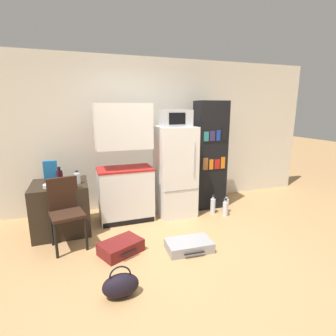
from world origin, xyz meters
The scene contains 19 objects.
ground_plane centered at (0.00, 0.00, 0.00)m, with size 24.00×24.00×0.00m, color tan.
wall_back centered at (0.20, 2.00, 1.34)m, with size 6.40×0.10×2.68m.
side_table centered at (-1.54, 1.24, 0.37)m, with size 0.78×0.73×0.75m.
kitchen_hutch centered at (-0.56, 1.35, 0.88)m, with size 0.87×0.51×1.88m.
refrigerator centered at (0.29, 1.31, 0.76)m, with size 0.61×0.61×1.52m.
microwave centered at (0.29, 1.30, 1.65)m, with size 0.47×0.36×0.27m.
bookshelf centered at (1.01, 1.43, 0.97)m, with size 0.55×0.35×1.93m.
bottle_clear_short centered at (-1.28, 1.12, 0.83)m, with size 0.09×0.09×0.19m.
bottle_ketchup_red centered at (-1.52, 1.30, 0.82)m, with size 0.08×0.08×0.18m.
bottle_wine_dark centered at (-1.52, 1.20, 0.85)m, with size 0.09×0.09×0.25m.
bowl centered at (-1.65, 1.06, 0.77)m, with size 0.17×0.17×0.05m.
cereal_box centered at (-1.65, 1.44, 0.90)m, with size 0.19×0.07×0.30m.
chair centered at (-1.46, 0.77, 0.55)m, with size 0.47×0.48×0.92m.
suitcase_large_flat centered at (-0.82, 0.33, 0.08)m, with size 0.61×0.53×0.16m.
suitcase_small_flat centered at (0.03, 0.10, 0.06)m, with size 0.60×0.40×0.13m.
handbag centered at (-0.95, -0.47, 0.12)m, with size 0.36×0.20×0.33m.
water_bottle_front centered at (1.16, 1.04, 0.14)m, with size 0.08×0.08×0.32m.
water_bottle_middle centered at (0.92, 1.09, 0.14)m, with size 0.09×0.09×0.33m.
water_bottle_back centered at (1.06, 0.91, 0.13)m, with size 0.09×0.09×0.31m.
Camera 1 is at (-1.25, -2.73, 1.82)m, focal length 28.00 mm.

